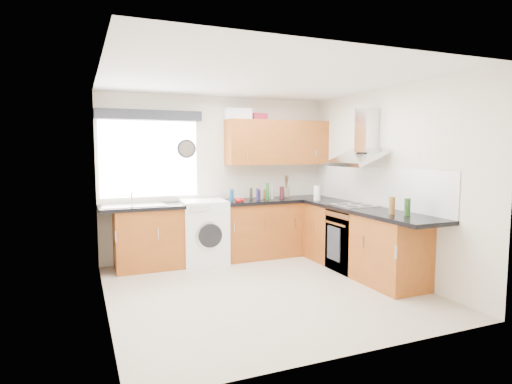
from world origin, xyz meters
name	(u,v)px	position (x,y,z in m)	size (l,w,h in m)	color
ground_plane	(264,289)	(0.00, 0.00, 0.00)	(3.60, 3.60, 0.00)	beige
ceiling	(264,79)	(0.00, 0.00, 2.50)	(3.60, 3.60, 0.02)	white
wall_back	(218,178)	(0.00, 1.80, 1.25)	(3.60, 0.02, 2.50)	silver
wall_front	(355,205)	(0.00, -1.80, 1.25)	(3.60, 0.02, 2.50)	silver
wall_left	(103,193)	(-1.80, 0.00, 1.25)	(0.02, 3.60, 2.50)	silver
wall_right	(387,182)	(1.80, 0.00, 1.25)	(0.02, 3.60, 2.50)	silver
window	(150,159)	(-1.05, 1.79, 1.55)	(1.40, 0.02, 1.10)	white
window_blind	(149,115)	(-1.05, 1.70, 2.18)	(1.50, 0.18, 0.14)	#23242A
splashback	(372,186)	(1.79, 0.30, 1.18)	(0.01, 3.00, 0.54)	white
base_cab_back	(218,233)	(-0.10, 1.51, 0.43)	(3.00, 0.58, 0.86)	brown
base_cab_corner	(310,226)	(1.50, 1.50, 0.43)	(0.60, 0.60, 0.86)	brown
base_cab_right	(361,242)	(1.51, 0.15, 0.43)	(0.58, 2.10, 0.86)	brown
worktop_back	(224,203)	(0.00, 1.50, 0.89)	(3.60, 0.62, 0.05)	black
worktop_right	(368,210)	(1.50, 0.00, 0.89)	(0.62, 2.42, 0.05)	black
sink	(133,203)	(-1.33, 1.50, 0.95)	(0.84, 0.46, 0.10)	silver
oven	(353,240)	(1.50, 0.30, 0.42)	(0.56, 0.58, 0.85)	black
hob_plate	(354,205)	(1.50, 0.30, 0.92)	(0.52, 0.52, 0.01)	silver
extractor_hood	(362,144)	(1.60, 0.30, 1.77)	(0.52, 0.78, 0.66)	silver
upper_cabinets	(278,143)	(0.95, 1.62, 1.80)	(1.70, 0.35, 0.70)	brown
washing_machine	(204,232)	(-0.33, 1.47, 0.47)	(0.64, 0.62, 0.94)	white
wall_clock	(187,149)	(-0.50, 1.76, 1.70)	(0.29, 0.29, 0.04)	#23242A
casserole	(237,114)	(0.30, 1.72, 2.23)	(0.40, 0.29, 0.17)	white
storage_box	(258,117)	(0.65, 1.72, 2.20)	(0.24, 0.20, 0.11)	#AC2138
utensil_pot	(286,192)	(1.15, 1.70, 0.98)	(0.10, 0.10, 0.15)	gray
kitchen_roll	(317,193)	(1.35, 1.05, 1.02)	(0.10, 0.10, 0.23)	white
tomato_cluster	(239,200)	(0.17, 1.30, 0.94)	(0.14, 0.14, 0.06)	red
jar_0	(258,194)	(0.51, 1.41, 1.00)	(0.04, 0.04, 0.19)	navy
jar_1	(267,191)	(0.70, 1.45, 1.04)	(0.05, 0.05, 0.26)	#1F5720
jar_2	(231,196)	(0.07, 1.38, 1.00)	(0.07, 0.07, 0.19)	navy
jar_3	(272,192)	(0.79, 1.48, 1.02)	(0.06, 0.06, 0.21)	#A09589
jar_4	(259,195)	(0.55, 1.45, 0.99)	(0.05, 0.05, 0.16)	#471921
jar_5	(251,194)	(0.49, 1.62, 1.00)	(0.05, 0.05, 0.17)	#352C1D
jar_6	(265,194)	(0.71, 1.59, 0.98)	(0.05, 0.05, 0.14)	olive
jar_7	(282,193)	(0.95, 1.46, 1.01)	(0.07, 0.07, 0.19)	#48191D
jar_8	(282,194)	(1.04, 1.65, 0.96)	(0.05, 0.05, 0.11)	navy
jar_9	(262,194)	(0.63, 1.53, 0.99)	(0.05, 0.05, 0.16)	gray
bottle_0	(392,206)	(1.46, -0.52, 1.02)	(0.07, 0.07, 0.21)	brown
bottle_1	(407,207)	(1.56, -0.67, 1.01)	(0.07, 0.07, 0.20)	#214A1A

